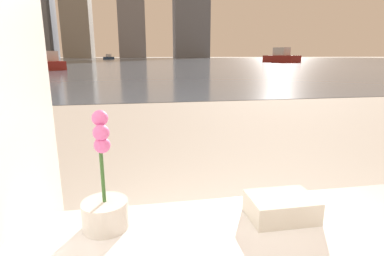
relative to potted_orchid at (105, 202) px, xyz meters
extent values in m
cylinder|color=silver|center=(0.00, 0.00, -0.05)|extent=(0.15, 0.15, 0.09)
cylinder|color=#38662D|center=(0.00, 0.00, 0.14)|extent=(0.01, 0.01, 0.28)
sphere|color=pink|center=(0.00, 0.01, 0.28)|extent=(0.05, 0.05, 0.05)
sphere|color=pink|center=(0.01, -0.02, 0.24)|extent=(0.05, 0.05, 0.05)
sphere|color=pink|center=(0.01, -0.02, 0.20)|extent=(0.05, 0.05, 0.05)
cube|color=silver|center=(0.61, -0.04, -0.07)|extent=(0.23, 0.16, 0.04)
cube|color=silver|center=(0.61, -0.04, -0.03)|extent=(0.23, 0.16, 0.04)
cube|color=slate|center=(0.65, 61.08, -0.62)|extent=(180.00, 110.00, 0.01)
cube|color=maroon|center=(-6.43, 23.81, -0.29)|extent=(2.89, 3.82, 0.64)
cube|color=silver|center=(-6.43, 23.81, 0.39)|extent=(1.47, 1.65, 0.73)
cube|color=maroon|center=(21.11, 41.60, -0.11)|extent=(3.83, 6.09, 1.01)
cube|color=silver|center=(21.11, 41.60, 0.97)|extent=(2.09, 2.52, 1.15)
cube|color=navy|center=(-7.03, 79.07, -0.31)|extent=(2.52, 3.69, 0.61)
cube|color=silver|center=(-7.03, 79.07, 0.35)|extent=(1.33, 1.56, 0.70)
cube|color=slate|center=(-32.69, 117.08, 12.23)|extent=(7.66, 12.74, 25.72)
camera|label=1|loc=(0.13, -0.94, 0.47)|focal=28.00mm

